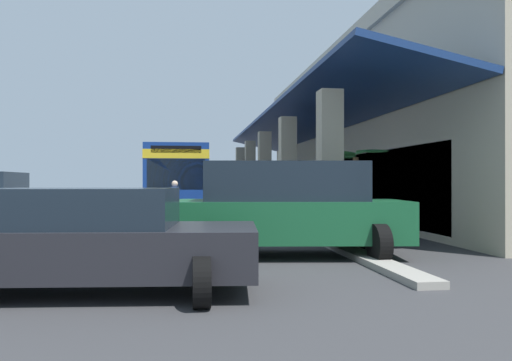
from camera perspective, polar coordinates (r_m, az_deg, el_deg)
ground at (r=25.55m, az=10.69°, el=-3.65°), size 120.00×120.00×0.00m
curb_strip at (r=22.28m, az=1.05°, el=-4.01°), size 30.64×0.50×0.12m
plaza_building at (r=25.68m, az=22.86°, el=4.81°), size 25.83×16.94×7.54m
transit_bus at (r=24.84m, az=-8.68°, el=0.53°), size 11.26×3.00×3.34m
parked_suv_green at (r=10.34m, az=3.71°, el=-3.16°), size 3.12×5.01×1.97m
parked_sedan_charcoal at (r=7.30m, az=-18.14°, el=-6.50°), size 2.73×4.56×1.47m
pedestrian at (r=17.07m, az=-9.40°, el=-2.40°), size 0.64×0.44×1.60m
potted_palm at (r=14.07m, az=11.48°, el=-3.57°), size 1.87×1.80×2.49m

